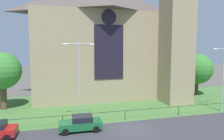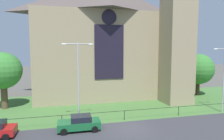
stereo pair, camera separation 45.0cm
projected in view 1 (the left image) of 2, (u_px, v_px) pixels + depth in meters
The scene contains 10 objects.
ground at pixel (108, 104), 30.48m from camera, with size 160.00×160.00×0.00m, color #56544C.
road_asphalt at pixel (138, 136), 18.92m from camera, with size 120.00×8.00×0.01m, color #38383D.
grass_verge at pixel (111, 107), 28.55m from camera, with size 120.00×20.00×0.01m, color #477538.
church_building at pixel (106, 37), 35.20m from camera, with size 23.20×16.20×26.00m.
iron_railing at pixel (125, 112), 23.21m from camera, with size 27.90×0.07×1.13m.
tree_left_far at pixel (2, 71), 27.16m from camera, with size 4.95×4.95×7.74m.
tree_right_far at pixel (197, 69), 36.13m from camera, with size 5.38×5.38×7.35m.
streetlamp_near at pixel (79, 73), 21.36m from camera, with size 3.37×0.26×8.85m.
streetlamp_far at pixel (223, 71), 26.01m from camera, with size 3.37×0.26×8.37m.
parked_car_green at pixel (81, 123), 20.22m from camera, with size 4.23×2.08×1.51m.
Camera 1 is at (-6.99, -19.01, 8.01)m, focal length 32.56 mm.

